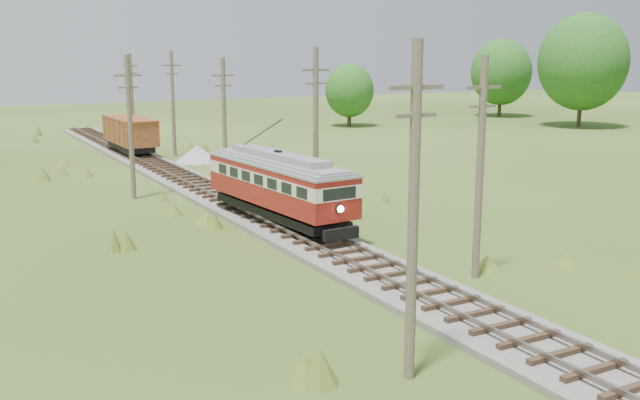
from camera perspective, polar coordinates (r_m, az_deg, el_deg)
railbed_main at (r=40.44m, az=-6.35°, el=-0.51°), size 3.60×96.00×0.57m
streetcar at (r=35.53m, az=-3.35°, el=1.47°), size 3.36×11.04×5.00m
gondola at (r=63.34m, az=-14.97°, el=5.24°), size 2.89×8.40×2.77m
gravel_pile at (r=59.05m, az=-9.62°, el=3.65°), size 3.75×3.98×1.36m
utility_pole_r_2 at (r=27.85m, az=12.68°, el=2.65°), size 1.60×0.30×8.60m
utility_pole_r_3 at (r=38.41m, az=-0.34°, el=5.62°), size 1.60×0.30×9.00m
utility_pole_r_4 at (r=50.14m, az=-7.67°, el=6.56°), size 1.60×0.30×8.40m
utility_pole_r_5 at (r=62.51m, az=-11.68°, el=7.63°), size 1.60×0.30×8.90m
utility_pole_r_6 at (r=74.96m, az=-14.81°, el=8.03°), size 1.60×0.30×8.70m
utility_pole_l_a at (r=18.58m, az=7.47°, el=-0.89°), size 1.60×0.30×9.00m
utility_pole_l_b at (r=44.08m, az=-14.94°, el=5.73°), size 1.60×0.30×8.60m
tree_right_4 at (r=91.82m, az=20.31°, el=10.32°), size 10.50×10.50×13.53m
tree_right_5 at (r=104.46m, az=14.30°, el=9.89°), size 8.40×8.40×10.82m
tree_mid_b at (r=87.22m, az=2.37°, el=8.74°), size 5.88×5.88×7.57m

